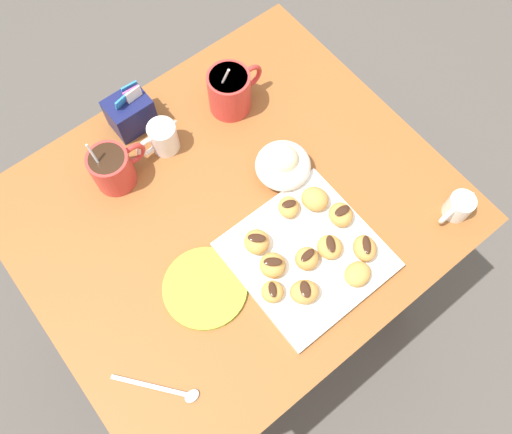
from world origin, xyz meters
TOP-DOWN VIEW (x-y plane):
  - ground_plane at (0.00, 0.00)m, footprint 8.00×8.00m
  - dining_table at (0.00, 0.00)m, footprint 0.85×0.74m
  - pastry_plate_square at (0.05, -0.17)m, footprint 0.27×0.27m
  - coffee_mug_red_left at (-0.15, 0.20)m, footprint 0.12×0.08m
  - coffee_mug_red_right at (0.15, 0.20)m, footprint 0.13×0.09m
  - cream_pitcher_white at (-0.03, 0.21)m, footprint 0.10×0.06m
  - sugar_caddy at (-0.05, 0.30)m, footprint 0.09×0.07m
  - ice_cream_bowl at (0.13, 0.00)m, footprint 0.12×0.12m
  - chocolate_sauce_pitcher at (0.35, -0.29)m, footprint 0.09×0.05m
  - saucer_lime_left at (-0.14, -0.10)m, footprint 0.16×0.16m
  - loose_spoon_near_saucer at (-0.31, -0.21)m, footprint 0.11×0.13m
  - beignet_0 at (0.04, -0.18)m, footprint 0.06×0.06m
  - chocolate_drizzle_0 at (0.04, -0.18)m, footprint 0.03×0.02m
  - beignet_1 at (0.13, -0.10)m, footprint 0.07×0.07m
  - beignet_2 at (-0.05, -0.19)m, footprint 0.06×0.06m
  - chocolate_drizzle_2 at (-0.05, -0.19)m, footprint 0.03×0.03m
  - beignet_3 at (0.08, -0.08)m, footprint 0.06×0.06m
  - chocolate_drizzle_3 at (0.08, -0.08)m, footprint 0.03×0.03m
  - beignet_4 at (0.15, -0.16)m, footprint 0.06×0.07m
  - chocolate_drizzle_4 at (0.15, -0.16)m, footprint 0.04×0.02m
  - beignet_5 at (-0.02, -0.10)m, footprint 0.07×0.07m
  - chocolate_drizzle_5 at (-0.02, -0.10)m, footprint 0.04×0.04m
  - beignet_6 at (0.09, -0.19)m, footprint 0.06×0.06m
  - chocolate_drizzle_6 at (0.09, -0.19)m, footprint 0.03×0.04m
  - beignet_7 at (0.09, -0.27)m, footprint 0.06×0.05m
  - beignet_8 at (-0.01, -0.23)m, footprint 0.07×0.07m
  - chocolate_drizzle_8 at (-0.01, -0.23)m, footprint 0.03×0.04m
  - beignet_9 at (0.14, -0.24)m, footprint 0.07×0.07m
  - chocolate_drizzle_9 at (0.14, -0.24)m, footprint 0.03×0.04m
  - beignet_10 at (-0.02, -0.15)m, footprint 0.07×0.07m
  - chocolate_drizzle_10 at (-0.02, -0.15)m, footprint 0.04×0.04m

SIDE VIEW (x-z plane):
  - ground_plane at x=0.00m, z-range 0.00..0.00m
  - dining_table at x=0.00m, z-range 0.21..0.92m
  - loose_spoon_near_saucer at x=-0.31m, z-range 0.72..0.72m
  - saucer_lime_left at x=-0.14m, z-range 0.72..0.73m
  - pastry_plate_square at x=0.05m, z-range 0.72..0.73m
  - beignet_2 at x=-0.05m, z-range 0.73..0.76m
  - beignet_3 at x=0.08m, z-range 0.73..0.76m
  - chocolate_sauce_pitcher at x=0.35m, z-range 0.72..0.77m
  - beignet_7 at x=0.09m, z-range 0.73..0.76m
  - beignet_6 at x=0.09m, z-range 0.73..0.76m
  - beignet_4 at x=0.15m, z-range 0.73..0.77m
  - beignet_9 at x=0.14m, z-range 0.73..0.77m
  - beignet_1 at x=0.13m, z-range 0.73..0.77m
  - beignet_8 at x=-0.01m, z-range 0.73..0.77m
  - beignet_10 at x=-0.02m, z-range 0.73..0.77m
  - beignet_0 at x=0.04m, z-range 0.73..0.77m
  - beignet_5 at x=-0.02m, z-range 0.73..0.77m
  - ice_cream_bowl at x=0.13m, z-range 0.71..0.80m
  - cream_pitcher_white at x=-0.03m, z-range 0.72..0.79m
  - sugar_caddy at x=-0.05m, z-range 0.70..0.81m
  - chocolate_drizzle_2 at x=-0.05m, z-range 0.76..0.76m
  - chocolate_drizzle_3 at x=0.08m, z-range 0.76..0.76m
  - coffee_mug_red_left at x=-0.15m, z-range 0.69..0.83m
  - chocolate_drizzle_6 at x=0.09m, z-range 0.76..0.77m
  - chocolate_drizzle_4 at x=0.15m, z-range 0.77..0.77m
  - coffee_mug_red_right at x=0.15m, z-range 0.69..0.85m
  - chocolate_drizzle_9 at x=0.14m, z-range 0.77..0.77m
  - chocolate_drizzle_8 at x=-0.01m, z-range 0.77..0.77m
  - chocolate_drizzle_10 at x=-0.02m, z-range 0.77..0.77m
  - chocolate_drizzle_0 at x=0.04m, z-range 0.77..0.77m
  - chocolate_drizzle_5 at x=-0.02m, z-range 0.77..0.77m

